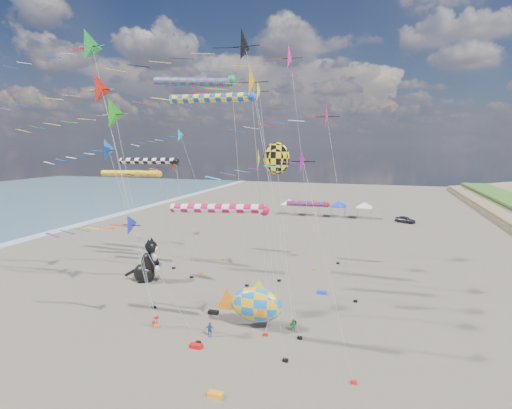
{
  "coord_description": "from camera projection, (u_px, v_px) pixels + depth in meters",
  "views": [
    {
      "loc": [
        11.42,
        -19.82,
        14.47
      ],
      "look_at": [
        1.61,
        12.0,
        9.43
      ],
      "focal_mm": 28.0,
      "sensor_mm": 36.0,
      "label": 1
    }
  ],
  "objects": [
    {
      "name": "angelfish_kite",
      "position": [
        274.0,
        160.0,
        32.7
      ],
      "size": [
        3.74,
        3.02,
        14.66
      ],
      "color": "yellow",
      "rests_on": "ground"
    },
    {
      "name": "delta_kite_5",
      "position": [
        259.0,
        86.0,
        28.06
      ],
      "size": [
        11.29,
        2.46,
        20.04
      ],
      "color": "orange",
      "rests_on": "ground"
    },
    {
      "name": "windsock_0",
      "position": [
        221.0,
        210.0,
        26.6
      ],
      "size": [
        8.38,
        0.65,
        10.55
      ],
      "color": "#C90E41",
      "rests_on": "ground"
    },
    {
      "name": "delta_kite_10",
      "position": [
        248.0,
        92.0,
        40.55
      ],
      "size": [
        11.19,
        2.48,
        21.25
      ],
      "color": "#E0FF14",
      "rests_on": "ground"
    },
    {
      "name": "windsock_2",
      "position": [
        133.0,
        174.0,
        46.6
      ],
      "size": [
        9.48,
        0.75,
        11.49
      ],
      "color": "#FF9D15",
      "rests_on": "ground"
    },
    {
      "name": "kite_bag_0",
      "position": [
        196.0,
        346.0,
        28.58
      ],
      "size": [
        0.9,
        0.44,
        0.3
      ],
      "primitive_type": "cube",
      "color": "red",
      "rests_on": "ground"
    },
    {
      "name": "fish_inflatable",
      "position": [
        256.0,
        304.0,
        31.37
      ],
      "size": [
        5.57,
        2.14,
        4.12
      ],
      "color": "blue",
      "rests_on": "ground"
    },
    {
      "name": "child_green",
      "position": [
        294.0,
        325.0,
        31.07
      ],
      "size": [
        0.49,
        0.38,
        1.0
      ],
      "primitive_type": "imported",
      "rotation": [
        0.0,
        0.0,
        0.0
      ],
      "color": "#22843E",
      "rests_on": "ground"
    },
    {
      "name": "delta_kite_3",
      "position": [
        113.0,
        153.0,
        34.47
      ],
      "size": [
        9.09,
        2.06,
        15.09
      ],
      "color": "blue",
      "rests_on": "ground"
    },
    {
      "name": "windsock_5",
      "position": [
        152.0,
        162.0,
        42.98
      ],
      "size": [
        8.27,
        0.68,
        13.03
      ],
      "color": "black",
      "rests_on": "ground"
    },
    {
      "name": "windsock_1",
      "position": [
        310.0,
        204.0,
        48.64
      ],
      "size": [
        6.62,
        0.71,
        7.63
      ],
      "color": "red",
      "rests_on": "ground"
    },
    {
      "name": "delta_kite_4",
      "position": [
        235.0,
        52.0,
        30.76
      ],
      "size": [
        15.19,
        2.55,
        23.11
      ],
      "color": "black",
      "rests_on": "ground"
    },
    {
      "name": "ground",
      "position": [
        173.0,
        385.0,
        24.21
      ],
      "size": [
        260.0,
        260.0,
        0.0
      ],
      "primitive_type": "plane",
      "color": "brown",
      "rests_on": "ground"
    },
    {
      "name": "delta_kite_1",
      "position": [
        181.0,
        138.0,
        49.68
      ],
      "size": [
        10.88,
        1.81,
        16.47
      ],
      "color": "#0FAACD",
      "rests_on": "ground"
    },
    {
      "name": "tent_row",
      "position": [
        326.0,
        201.0,
        80.0
      ],
      "size": [
        19.2,
        4.2,
        3.8
      ],
      "color": "white",
      "rests_on": "ground"
    },
    {
      "name": "kite_bag_2",
      "position": [
        215.0,
        395.0,
        23.03
      ],
      "size": [
        0.9,
        0.44,
        0.3
      ],
      "primitive_type": "cube",
      "color": "orange",
      "rests_on": "ground"
    },
    {
      "name": "delta_kite_0",
      "position": [
        286.0,
        168.0,
        23.66
      ],
      "size": [
        9.34,
        1.66,
        14.34
      ],
      "color": "#85128A",
      "rests_on": "ground"
    },
    {
      "name": "child_blue",
      "position": [
        210.0,
        329.0,
        30.21
      ],
      "size": [
        0.73,
        0.48,
        1.15
      ],
      "primitive_type": "imported",
      "rotation": [
        0.0,
        0.0,
        0.33
      ],
      "color": "#2853AD",
      "rests_on": "ground"
    },
    {
      "name": "delta_kite_11",
      "position": [
        317.0,
        119.0,
        35.56
      ],
      "size": [
        12.01,
        2.5,
        18.25
      ],
      "color": "#D9194B",
      "rests_on": "ground"
    },
    {
      "name": "kite_bag_1",
      "position": [
        322.0,
        292.0,
        38.91
      ],
      "size": [
        0.9,
        0.44,
        0.3
      ],
      "primitive_type": "cube",
      "color": "blue",
      "rests_on": "ground"
    },
    {
      "name": "windsock_3",
      "position": [
        196.0,
        83.0,
        39.44
      ],
      "size": [
        10.05,
        0.93,
        21.04
      ],
      "color": "#17833F",
      "rests_on": "ground"
    },
    {
      "name": "delta_kite_8",
      "position": [
        101.0,
        117.0,
        30.54
      ],
      "size": [
        12.43,
        2.52,
        18.08
      ],
      "color": "#209419",
      "rests_on": "ground"
    },
    {
      "name": "delta_kite_7",
      "position": [
        166.0,
        168.0,
        44.44
      ],
      "size": [
        8.65,
        1.58,
        13.12
      ],
      "color": "red",
      "rests_on": "ground"
    },
    {
      "name": "windsock_4",
      "position": [
        215.0,
        99.0,
        35.21
      ],
      "size": [
        9.35,
        0.81,
        18.94
      ],
      "color": "#1248B9",
      "rests_on": "ground"
    },
    {
      "name": "cat_inflatable",
      "position": [
        146.0,
        260.0,
        42.13
      ],
      "size": [
        3.73,
        2.2,
        4.77
      ],
      "primitive_type": null,
      "rotation": [
        0.0,
        0.0,
        0.13
      ],
      "color": "black",
      "rests_on": "ground"
    },
    {
      "name": "parked_car",
      "position": [
        405.0,
        220.0,
        74.12
      ],
      "size": [
        3.92,
        3.0,
        1.25
      ],
      "primitive_type": "imported",
      "rotation": [
        0.0,
        0.0,
        1.09
      ],
      "color": "#26262D",
      "rests_on": "ground"
    },
    {
      "name": "delta_kite_6",
      "position": [
        282.0,
        58.0,
        44.06
      ],
      "size": [
        15.89,
        3.13,
        25.74
      ],
      "color": "#F51C95",
      "rests_on": "ground"
    },
    {
      "name": "delta_kite_2",
      "position": [
        130.0,
        227.0,
        29.49
      ],
      "size": [
        10.84,
        1.64,
        9.68
      ],
      "color": "#1C26C2",
      "rests_on": "ground"
    },
    {
      "name": "delta_kite_9",
      "position": [
        93.0,
        94.0,
        31.13
      ],
      "size": [
        13.44,
        2.42,
        19.86
      ],
      "color": "red",
      "rests_on": "ground"
    },
    {
      "name": "person_adult",
      "position": [
        263.0,
        311.0,
        32.65
      ],
      "size": [
        0.75,
        0.58,
        1.84
      ],
      "primitive_type": "imported",
      "rotation": [
        0.0,
        0.0,
        0.23
      ],
      "color": "gray",
      "rests_on": "ground"
    },
    {
      "name": "delta_kite_12",
      "position": [
        92.0,
        51.0,
        31.57
      ],
      "size": [
        12.32,
        2.56,
        23.28
      ],
      "color": "#178E2E",
      "rests_on": "ground"
    },
    {
      "name": "kite_bag_3",
      "position": [
        213.0,
        312.0,
        34.33
      ],
      "size": [
        0.9,
        0.44,
        0.3
      ],
      "primitive_type": "cube",
      "color": "black",
      "rests_on": "ground"
    }
  ]
}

